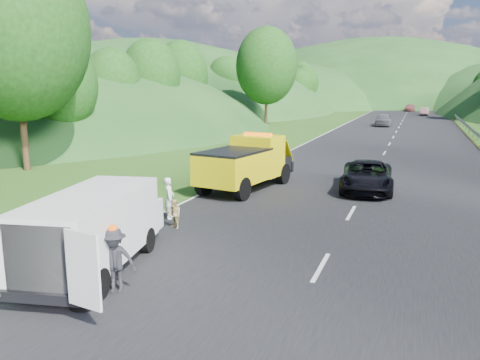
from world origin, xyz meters
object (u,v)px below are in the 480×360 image
at_px(suitcase, 124,218).
at_px(passing_suv, 366,191).
at_px(worker, 117,292).
at_px(woman, 170,219).
at_px(spare_tire, 85,307).
at_px(child, 175,229).
at_px(tow_truck, 246,163).
at_px(white_van, 95,227).

bearing_deg(suitcase, passing_suv, 50.05).
bearing_deg(worker, woman, 88.15).
bearing_deg(spare_tire, child, 99.03).
bearing_deg(tow_truck, white_van, -82.09).
bearing_deg(worker, child, 83.23).
relative_size(suitcase, spare_tire, 0.87).
distance_m(white_van, worker, 2.04).
distance_m(tow_truck, suitcase, 7.56).
xyz_separation_m(white_van, woman, (-0.64, 5.11, -1.21)).
distance_m(suitcase, spare_tire, 6.31).
relative_size(woman, child, 1.49).
bearing_deg(child, woman, 156.79).
distance_m(worker, spare_tire, 0.92).
bearing_deg(spare_tire, suitcase, 116.59).
xyz_separation_m(spare_tire, passing_suv, (4.61, 14.51, 0.00)).
bearing_deg(tow_truck, woman, -89.48).
bearing_deg(suitcase, woman, 51.67).
distance_m(tow_truck, white_van, 10.98).
bearing_deg(white_van, worker, -48.50).
xyz_separation_m(tow_truck, spare_tire, (0.84, -12.87, -1.29)).
bearing_deg(passing_suv, child, -127.63).
distance_m(white_van, passing_suv, 13.92).
bearing_deg(spare_tire, white_van, 120.53).
height_order(white_van, woman, white_van).
bearing_deg(tow_truck, worker, -75.67).
bearing_deg(suitcase, spare_tire, -63.41).
height_order(worker, passing_suv, worker).
bearing_deg(woman, spare_tire, 170.27).
bearing_deg(child, spare_tire, -50.82).
distance_m(tow_truck, spare_tire, 12.96).
relative_size(woman, spare_tire, 2.33).
xyz_separation_m(tow_truck, woman, (-0.91, -5.87, -1.29)).
bearing_deg(worker, white_van, 123.54).
xyz_separation_m(tow_truck, passing_suv, (5.45, 1.65, -1.29)).
height_order(child, spare_tire, child).
bearing_deg(passing_suv, woman, -135.07).
relative_size(white_van, spare_tire, 9.63).
bearing_deg(white_van, passing_suv, 53.92).
bearing_deg(tow_truck, passing_suv, 26.15).
bearing_deg(child, white_van, -62.35).
distance_m(woman, child, 1.36).
relative_size(child, passing_suv, 0.21).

